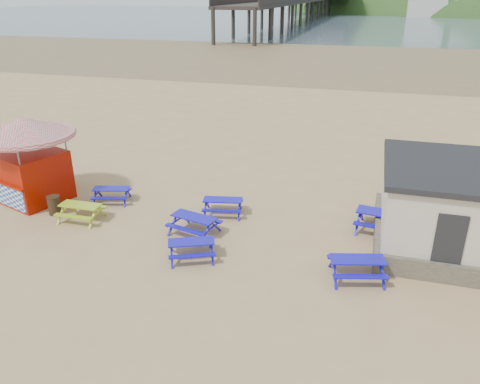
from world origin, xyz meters
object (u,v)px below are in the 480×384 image
(picnic_table_blue_a, at_px, (112,195))
(litter_bin, at_px, (54,205))
(picnic_table_yellow, at_px, (81,212))
(ice_cream_kiosk, at_px, (28,149))
(picnic_table_blue_b, at_px, (223,207))

(picnic_table_blue_a, height_order, litter_bin, litter_bin)
(picnic_table_yellow, xyz_separation_m, litter_bin, (-1.42, 0.19, 0.06))
(picnic_table_yellow, bearing_deg, litter_bin, 171.37)
(ice_cream_kiosk, bearing_deg, litter_bin, -12.80)
(ice_cream_kiosk, xyz_separation_m, litter_bin, (1.72, -1.05, -1.98))
(picnic_table_blue_b, height_order, ice_cream_kiosk, ice_cream_kiosk)
(picnic_table_blue_b, relative_size, picnic_table_yellow, 1.10)
(picnic_table_yellow, distance_m, litter_bin, 1.43)
(litter_bin, bearing_deg, picnic_table_blue_a, 46.97)
(picnic_table_blue_b, height_order, picnic_table_yellow, picnic_table_yellow)
(picnic_table_blue_a, relative_size, picnic_table_blue_b, 0.99)
(picnic_table_yellow, distance_m, ice_cream_kiosk, 3.94)
(picnic_table_blue_a, distance_m, litter_bin, 2.46)
(picnic_table_yellow, relative_size, ice_cream_kiosk, 0.32)
(ice_cream_kiosk, bearing_deg, picnic_table_blue_b, 24.57)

